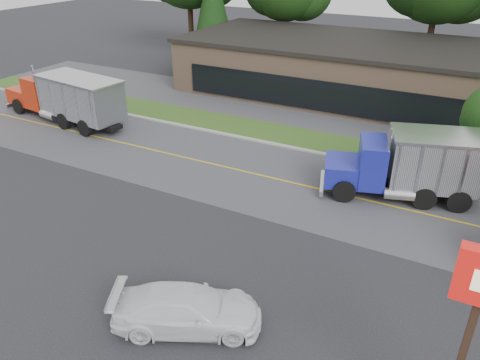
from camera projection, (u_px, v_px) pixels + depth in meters
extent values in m
plane|color=#343439|center=(173.00, 271.00, 18.15)|extent=(140.00, 140.00, 0.00)
cube|color=#5A5A60|center=(270.00, 178.00, 25.21)|extent=(60.00, 8.00, 0.02)
cube|color=gold|center=(270.00, 178.00, 25.21)|extent=(60.00, 0.12, 0.01)
cube|color=#9E9E99|center=(299.00, 150.00, 28.50)|extent=(60.00, 0.30, 0.12)
cube|color=#2E541C|center=(309.00, 140.00, 29.91)|extent=(60.00, 3.40, 0.03)
cube|color=#5A5A60|center=(333.00, 117.00, 33.83)|extent=(60.00, 7.00, 0.02)
cube|color=#9E7D60|center=(384.00, 74.00, 36.78)|extent=(32.00, 12.00, 4.00)
cylinder|color=#382619|center=(191.00, 31.00, 50.39)|extent=(0.56, 0.56, 5.09)
cylinder|color=#382619|center=(284.00, 40.00, 47.99)|extent=(0.56, 0.56, 4.25)
cylinder|color=#382619|center=(428.00, 50.00, 41.98)|extent=(0.56, 0.56, 5.06)
cylinder|color=#382619|center=(214.00, 58.00, 48.10)|extent=(0.44, 0.44, 1.00)
cone|color=black|center=(213.00, 5.00, 45.73)|extent=(4.52, 4.52, 9.25)
cube|color=black|center=(68.00, 113.00, 32.75)|extent=(10.20, 2.30, 0.28)
cube|color=red|center=(30.00, 95.00, 34.77)|extent=(2.70, 2.59, 1.10)
cube|color=red|center=(44.00, 91.00, 33.47)|extent=(2.06, 2.61, 2.20)
cube|color=black|center=(37.00, 84.00, 33.69)|extent=(0.33, 2.09, 0.90)
cube|color=silver|center=(81.00, 98.00, 31.18)|extent=(6.34, 3.26, 2.50)
cube|color=silver|center=(78.00, 78.00, 30.58)|extent=(6.51, 3.43, 0.12)
cylinder|color=black|center=(46.00, 99.00, 35.74)|extent=(1.14, 0.49, 1.10)
cylinder|color=black|center=(19.00, 106.00, 34.08)|extent=(1.14, 0.49, 1.10)
cylinder|color=black|center=(102.00, 115.00, 32.45)|extent=(1.14, 0.49, 1.10)
cylinder|color=black|center=(74.00, 124.00, 30.79)|extent=(1.14, 0.49, 1.10)
cube|color=black|center=(404.00, 186.00, 23.20)|extent=(7.09, 3.06, 0.28)
cube|color=#1C219C|center=(342.00, 170.00, 23.46)|extent=(2.31, 2.70, 1.10)
cube|color=#1C219C|center=(372.00, 162.00, 22.95)|extent=(1.89, 2.66, 2.20)
cube|color=black|center=(362.00, 154.00, 22.86)|extent=(0.68, 2.02, 0.90)
cube|color=silver|center=(436.00, 161.00, 22.32)|extent=(4.80, 3.65, 2.50)
cube|color=silver|center=(441.00, 136.00, 21.73)|extent=(4.99, 3.83, 0.12)
cylinder|color=black|center=(344.00, 171.00, 24.69)|extent=(1.15, 0.66, 1.10)
cylinder|color=black|center=(344.00, 191.00, 22.68)|extent=(1.15, 0.66, 1.10)
cylinder|color=black|center=(433.00, 178.00, 23.94)|extent=(1.15, 0.66, 1.10)
cylinder|color=black|center=(441.00, 200.00, 21.94)|extent=(1.15, 0.66, 1.10)
imported|color=white|center=(187.00, 309.00, 15.29)|extent=(5.26, 3.94, 1.42)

